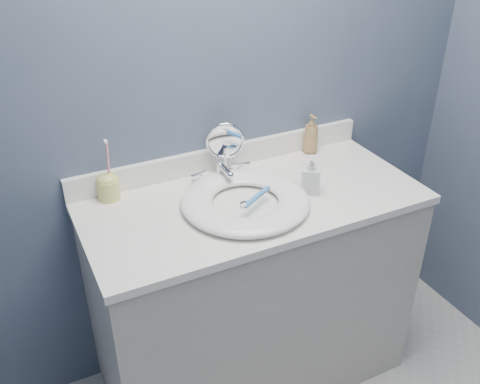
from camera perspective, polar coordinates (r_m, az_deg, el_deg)
back_wall at (r=1.99m, az=-2.11°, el=10.96°), size 2.20×0.02×2.40m
vanity_cabinet at (r=2.18m, az=1.34°, el=-10.97°), size 1.20×0.55×0.85m
countertop at (r=1.91m, az=1.49°, el=-1.05°), size 1.22×0.57×0.03m
backsplash at (r=2.09m, az=-1.83°, el=3.74°), size 1.22×0.02×0.09m
basin at (r=1.85m, az=0.57°, el=-0.95°), size 0.45×0.45×0.04m
drain at (r=1.86m, az=0.56°, el=-1.34°), size 0.04×0.04×0.01m
faucet at (r=2.00m, az=-1.97°, el=1.90°), size 0.25×0.13×0.07m
makeup_mirror at (r=2.00m, az=-1.60°, el=4.83°), size 0.14×0.08×0.22m
soap_bottle_amber at (r=2.22m, az=7.60°, el=6.15°), size 0.06×0.06×0.16m
soap_bottle_clear at (r=1.93m, az=7.57°, el=1.89°), size 0.09×0.09×0.14m
toothbrush_holder at (r=1.94m, az=-13.89°, el=0.68°), size 0.08×0.08×0.23m
toothbrush_lying at (r=1.82m, az=1.69°, el=-0.61°), size 0.16×0.10×0.02m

